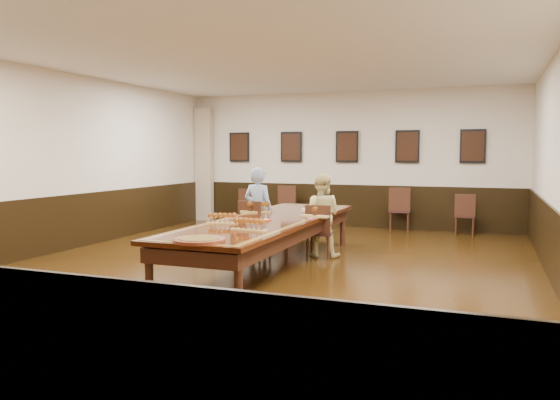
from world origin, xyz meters
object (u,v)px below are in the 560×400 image
at_px(chair_woman, 320,231).
at_px(person_woman, 321,215).
at_px(person_man, 258,211).
at_px(carved_platter, 199,240).
at_px(spare_chair_d, 465,214).
at_px(spare_chair_a, 249,206).
at_px(spare_chair_c, 400,209).
at_px(spare_chair_b, 290,205).
at_px(chair_man, 255,227).
at_px(conference_table, 268,228).

height_order(chair_woman, person_woman, person_woman).
relative_size(chair_woman, person_man, 0.60).
distance_m(person_man, carved_platter, 3.35).
xyz_separation_m(chair_woman, spare_chair_d, (2.18, 3.53, -0.01)).
height_order(spare_chair_a, person_woman, person_woman).
height_order(spare_chair_c, carved_platter, spare_chair_c).
xyz_separation_m(spare_chair_b, spare_chair_d, (4.05, -0.18, -0.04)).
relative_size(spare_chair_c, person_man, 0.66).
xyz_separation_m(chair_man, conference_table, (0.61, -0.91, 0.14)).
bearing_deg(spare_chair_c, chair_woman, 71.08).
bearing_deg(spare_chair_b, spare_chair_d, 176.40).
bearing_deg(spare_chair_c, person_man, 55.74).
bearing_deg(spare_chair_a, carved_platter, 106.62).
height_order(chair_man, person_man, person_man).
xyz_separation_m(chair_woman, conference_table, (-0.51, -1.02, 0.16)).
distance_m(chair_woman, person_woman, 0.27).
bearing_deg(chair_man, person_man, -90.00).
height_order(chair_man, spare_chair_d, chair_man).
distance_m(person_woman, conference_table, 1.23).
bearing_deg(spare_chair_a, spare_chair_c, 174.43).
bearing_deg(spare_chair_d, spare_chair_a, -2.94).
bearing_deg(conference_table, spare_chair_d, 59.33).
xyz_separation_m(person_man, person_woman, (1.10, 0.11, -0.05)).
xyz_separation_m(chair_man, chair_woman, (1.12, 0.11, -0.02)).
bearing_deg(carved_platter, spare_chair_b, 101.55).
height_order(chair_man, spare_chair_a, chair_man).
relative_size(chair_woman, spare_chair_d, 1.01).
height_order(chair_woman, spare_chair_d, chair_woman).
height_order(spare_chair_d, person_woman, person_woman).
xyz_separation_m(spare_chair_a, conference_table, (2.47, -4.79, 0.18)).
height_order(spare_chair_d, person_man, person_man).
relative_size(chair_man, person_man, 0.63).
relative_size(chair_man, chair_woman, 1.05).
relative_size(conference_table, carved_platter, 6.81).
relative_size(chair_woman, spare_chair_c, 0.91).
height_order(spare_chair_b, person_man, person_man).
bearing_deg(spare_chair_a, person_woman, 125.81).
bearing_deg(spare_chair_c, spare_chair_d, 169.73).
relative_size(chair_man, spare_chair_d, 1.06).
relative_size(spare_chair_c, spare_chair_d, 1.11).
relative_size(person_man, conference_table, 0.30).
bearing_deg(conference_table, spare_chair_b, 106.05).
bearing_deg(spare_chair_b, spare_chair_a, -4.69).
bearing_deg(chair_man, spare_chair_a, -57.32).
distance_m(chair_woman, spare_chair_c, 3.70).
bearing_deg(spare_chair_c, chair_man, 56.22).
bearing_deg(spare_chair_b, person_woman, 116.19).
bearing_deg(conference_table, carved_platter, -88.18).
bearing_deg(person_woman, chair_woman, 90.00).
distance_m(chair_man, conference_table, 1.10).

